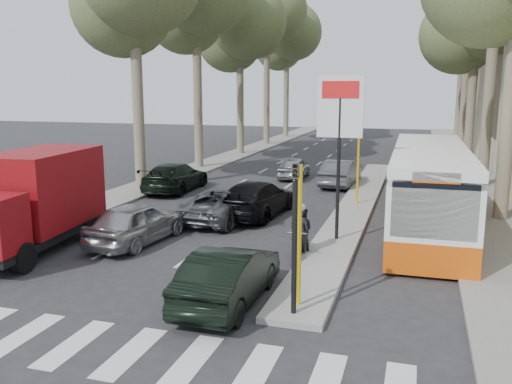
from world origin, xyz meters
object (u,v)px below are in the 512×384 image
at_px(motorcycle, 301,232).
at_px(city_bus, 429,186).
at_px(dark_hatchback, 229,276).
at_px(silver_hatchback, 137,223).
at_px(red_truck, 34,199).

bearing_deg(motorcycle, city_bus, 47.24).
height_order(city_bus, motorcycle, city_bus).
height_order(dark_hatchback, city_bus, city_bus).
bearing_deg(silver_hatchback, motorcycle, -171.90).
distance_m(silver_hatchback, red_truck, 3.35).
distance_m(red_truck, motorcycle, 8.65).
bearing_deg(motorcycle, dark_hatchback, -105.42).
relative_size(silver_hatchback, city_bus, 0.36).
relative_size(city_bus, motorcycle, 5.91).
xyz_separation_m(dark_hatchback, city_bus, (4.69, 8.91, 0.94)).
bearing_deg(dark_hatchback, red_truck, -17.47).
bearing_deg(city_bus, red_truck, -152.70).
xyz_separation_m(silver_hatchback, red_truck, (-2.79, -1.58, 0.96)).
bearing_deg(dark_hatchback, motorcycle, -101.42).
bearing_deg(silver_hatchback, city_bus, -146.59).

